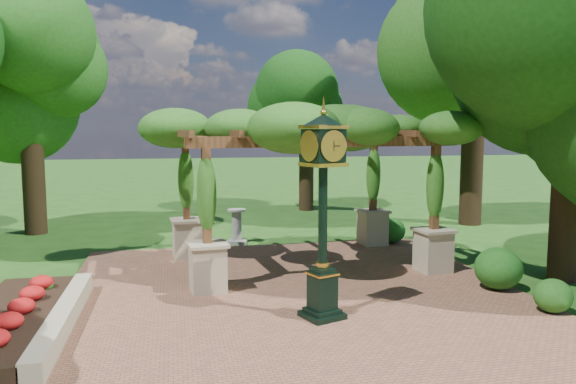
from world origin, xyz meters
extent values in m
plane|color=#1E4714|center=(0.00, 0.00, 0.00)|extent=(120.00, 120.00, 0.00)
cube|color=brown|center=(0.00, 1.00, 0.02)|extent=(10.00, 12.00, 0.04)
cube|color=#C6B793|center=(-4.60, 0.50, 0.20)|extent=(0.35, 5.00, 0.40)
cube|color=red|center=(-5.50, 0.50, 0.18)|extent=(1.50, 5.00, 0.36)
cube|color=black|center=(0.17, 0.05, 0.09)|extent=(0.89, 0.89, 0.10)
cube|color=black|center=(0.17, 0.05, 0.56)|extent=(0.56, 0.56, 0.78)
cube|color=gold|center=(0.17, 0.05, 0.91)|extent=(0.63, 0.63, 0.03)
cylinder|color=black|center=(0.17, 0.05, 2.03)|extent=(0.22, 0.22, 1.99)
cube|color=black|center=(0.17, 0.05, 3.34)|extent=(0.78, 0.78, 0.61)
cylinder|color=white|center=(0.28, -0.24, 3.34)|extent=(0.50, 0.21, 0.52)
cone|color=black|center=(0.17, 0.05, 3.81)|extent=(1.01, 1.01, 0.22)
sphere|color=gold|center=(0.17, 0.05, 3.94)|extent=(0.12, 0.12, 0.12)
cube|color=tan|center=(-1.87, 2.29, 0.56)|extent=(0.82, 0.82, 1.03)
cube|color=brown|center=(-1.87, 2.29, 2.19)|extent=(0.20, 0.20, 2.13)
cube|color=tan|center=(3.84, 2.90, 0.56)|extent=(0.82, 0.82, 1.03)
cube|color=brown|center=(3.84, 2.90, 2.19)|extent=(0.20, 0.20, 2.13)
cube|color=tan|center=(-2.24, 5.72, 0.56)|extent=(0.82, 0.82, 1.03)
cube|color=brown|center=(-2.24, 5.72, 2.19)|extent=(0.20, 0.20, 2.13)
cube|color=tan|center=(3.48, 6.33, 0.56)|extent=(0.82, 0.82, 1.03)
cube|color=brown|center=(3.48, 6.33, 2.19)|extent=(0.20, 0.20, 2.13)
cube|color=brown|center=(0.99, 2.60, 3.35)|extent=(6.64, 0.87, 0.25)
cube|color=brown|center=(0.62, 6.03, 3.35)|extent=(6.64, 0.87, 0.25)
ellipsoid|color=#285A19|center=(0.80, 4.31, 3.66)|extent=(7.07, 4.82, 1.15)
cube|color=gray|center=(-0.64, 7.53, 0.06)|extent=(0.74, 0.74, 0.11)
cylinder|color=gray|center=(-0.64, 7.53, 0.56)|extent=(0.37, 0.37, 1.00)
cylinder|color=gray|center=(-0.64, 7.53, 1.08)|extent=(0.70, 0.70, 0.06)
ellipsoid|color=#225819|center=(4.71, -0.55, 0.37)|extent=(0.90, 0.90, 0.67)
ellipsoid|color=#1D5317|center=(4.57, 1.13, 0.52)|extent=(1.36, 1.36, 0.95)
ellipsoid|color=#1F5D1B|center=(4.17, 6.48, 0.43)|extent=(0.97, 0.97, 0.78)
cylinder|color=black|center=(-7.31, 10.64, 1.62)|extent=(0.75, 0.75, 3.23)
ellipsoid|color=#225719|center=(-7.31, 10.64, 5.78)|extent=(3.99, 3.99, 5.10)
cylinder|color=#302113|center=(3.26, 14.29, 1.38)|extent=(0.65, 0.65, 2.76)
ellipsoid|color=#11380E|center=(3.26, 14.29, 4.95)|extent=(3.48, 3.48, 4.36)
cylinder|color=black|center=(8.53, 9.37, 2.28)|extent=(0.83, 0.83, 4.55)
ellipsoid|color=#255317|center=(8.53, 9.37, 8.14)|extent=(5.06, 5.06, 7.19)
cylinder|color=#352015|center=(6.58, 1.61, 1.48)|extent=(0.69, 0.69, 2.96)
ellipsoid|color=#13380E|center=(6.58, 1.61, 5.29)|extent=(5.20, 5.20, 4.67)
camera|label=1|loc=(-2.57, -10.03, 3.65)|focal=35.00mm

